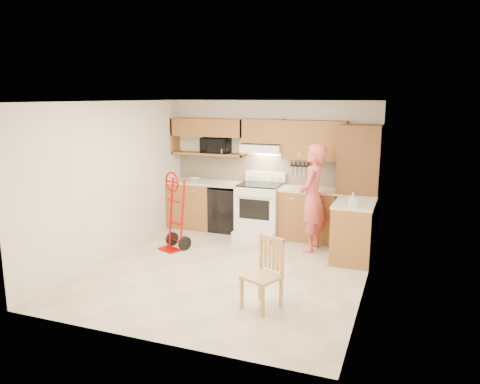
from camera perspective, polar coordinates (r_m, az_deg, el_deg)
The scene contains 28 objects.
floor at distance 7.14m, azimuth -1.43°, elevation -9.52°, with size 4.00×4.50×0.02m, color beige.
ceiling at distance 6.66m, azimuth -1.54°, elevation 11.13°, with size 4.00×4.50×0.02m, color white.
wall_back at distance 8.90m, azimuth 3.99°, elevation 3.10°, with size 4.00×0.02×2.50m, color white.
wall_front at distance 4.83m, azimuth -11.61°, elevation -4.47°, with size 4.00×0.02×2.50m, color white.
wall_left at distance 7.76m, azimuth -15.38°, elevation 1.44°, with size 0.02×4.50×2.50m, color white.
wall_right at distance 6.33m, azimuth 15.64°, elevation -0.82°, with size 0.02×4.50×2.50m, color white.
backsplash at distance 8.88m, azimuth 3.94°, elevation 2.75°, with size 3.92×0.03×0.55m, color beige.
lower_cab_left at distance 9.32m, azimuth -5.80°, elevation -1.55°, with size 0.90×0.60×0.90m, color brown.
dishwasher at distance 9.03m, azimuth -1.52°, elevation -2.09°, with size 0.60×0.60×0.85m, color black.
lower_cab_right at distance 8.56m, azimuth 8.65°, elevation -2.82°, with size 1.14×0.60×0.90m, color brown.
countertop_left at distance 9.10m, azimuth -4.17°, elevation 1.18°, with size 1.50×0.63×0.04m, color #C3B197.
countertop_right at distance 8.46m, azimuth 8.75°, elevation 0.27°, with size 1.14×0.63×0.04m, color #C3B197.
cab_return_right at distance 7.67m, azimuth 13.78°, elevation -4.75°, with size 0.60×1.00×0.90m, color brown.
countertop_return at distance 7.55m, azimuth 13.95°, elevation -1.32°, with size 0.63×1.00×0.04m, color #C3B197.
pantry_tall at distance 8.31m, azimuth 14.32°, elevation 0.75°, with size 0.70×0.60×2.10m, color brown.
upper_cab_left at distance 9.09m, azimuth -3.91°, elevation 7.91°, with size 1.50×0.33×0.34m, color brown.
upper_shelf_mw at distance 9.14m, azimuth -3.87°, elevation 4.72°, with size 1.50×0.33×0.04m, color brown.
upper_cab_center at distance 8.69m, azimuth 2.96°, elevation 7.48°, with size 0.76×0.33×0.44m, color brown.
upper_cab_right at distance 8.46m, azimuth 9.12°, elevation 6.29°, with size 1.14×0.33×0.70m, color brown.
range_hood at distance 8.65m, azimuth 2.80°, elevation 5.41°, with size 0.76×0.46×0.14m, color white.
knife_strip at distance 8.71m, azimuth 7.36°, elevation 2.77°, with size 0.40×0.05×0.29m, color black, non-canonical shape.
microwave at distance 9.06m, azimuth -2.98°, elevation 5.75°, with size 0.54×0.37×0.30m, color black.
range at distance 8.63m, azimuth 2.34°, elevation -1.67°, with size 0.79×1.04×1.17m, color white, non-canonical shape.
person at distance 7.86m, azimuth 8.87°, elevation -0.71°, with size 0.66×0.43×1.81m, color #DC5858.
hand_truck at distance 7.94m, azimuth -8.23°, elevation -2.79°, with size 0.48×0.44×1.21m, color #AC0100, non-canonical shape.
dining_chair at distance 5.76m, azimuth 2.67°, elevation -10.04°, with size 0.40×0.44×0.89m, color tan, non-canonical shape.
soap_bottle at distance 7.19m, azimuth 13.67°, elevation -0.92°, with size 0.10×0.10×0.21m, color white.
bowl at distance 9.20m, azimuth -5.61°, elevation 1.57°, with size 0.22×0.22×0.05m, color white.
Camera 1 is at (2.50, -6.17, 2.57)m, focal length 34.77 mm.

